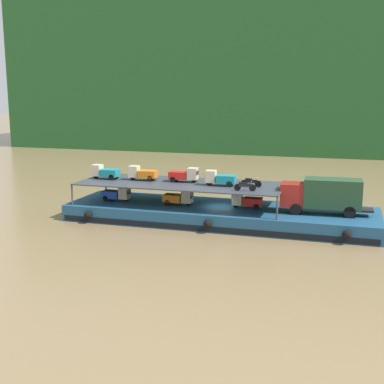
{
  "coord_description": "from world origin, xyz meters",
  "views": [
    {
      "loc": [
        11.22,
        -45.08,
        11.89
      ],
      "look_at": [
        -2.69,
        0.0,
        2.7
      ],
      "focal_mm": 48.02,
      "sensor_mm": 36.0,
      "label": 1
    }
  ],
  "objects_px": {
    "mini_truck_lower_aft": "(179,198)",
    "cargo_barge": "(220,214)",
    "mini_truck_upper_mid": "(142,173)",
    "motorcycle_upper_port": "(245,186)",
    "mini_truck_upper_bow": "(220,178)",
    "motorcycle_upper_centre": "(251,182)",
    "covered_lorry": "(323,195)",
    "mini_truck_lower_stern": "(117,194)",
    "mini_truck_upper_fore": "(184,175)",
    "mini_truck_lower_mid": "(247,201)",
    "mini_truck_upper_stern": "(105,172)"
  },
  "relations": [
    {
      "from": "mini_truck_upper_stern",
      "to": "mini_truck_lower_aft",
      "type": "bearing_deg",
      "value": -4.32
    },
    {
      "from": "mini_truck_lower_aft",
      "to": "mini_truck_upper_mid",
      "type": "distance_m",
      "value": 4.6
    },
    {
      "from": "mini_truck_lower_stern",
      "to": "mini_truck_upper_stern",
      "type": "distance_m",
      "value": 2.59
    },
    {
      "from": "cargo_barge",
      "to": "mini_truck_upper_bow",
      "type": "distance_m",
      "value": 3.45
    },
    {
      "from": "mini_truck_upper_bow",
      "to": "mini_truck_upper_fore",
      "type": "bearing_deg",
      "value": 166.41
    },
    {
      "from": "mini_truck_lower_stern",
      "to": "mini_truck_upper_mid",
      "type": "relative_size",
      "value": 0.99
    },
    {
      "from": "mini_truck_lower_stern",
      "to": "mini_truck_lower_mid",
      "type": "relative_size",
      "value": 0.99
    },
    {
      "from": "mini_truck_lower_aft",
      "to": "motorcycle_upper_port",
      "type": "bearing_deg",
      "value": -13.5
    },
    {
      "from": "covered_lorry",
      "to": "mini_truck_upper_fore",
      "type": "relative_size",
      "value": 2.86
    },
    {
      "from": "mini_truck_upper_fore",
      "to": "motorcycle_upper_port",
      "type": "distance_m",
      "value": 6.98
    },
    {
      "from": "covered_lorry",
      "to": "cargo_barge",
      "type": "bearing_deg",
      "value": 178.66
    },
    {
      "from": "covered_lorry",
      "to": "mini_truck_lower_mid",
      "type": "height_order",
      "value": "covered_lorry"
    },
    {
      "from": "cargo_barge",
      "to": "mini_truck_upper_stern",
      "type": "relative_size",
      "value": 10.33
    },
    {
      "from": "mini_truck_upper_mid",
      "to": "motorcycle_upper_port",
      "type": "distance_m",
      "value": 10.89
    },
    {
      "from": "mini_truck_upper_mid",
      "to": "mini_truck_upper_bow",
      "type": "distance_m",
      "value": 7.94
    },
    {
      "from": "mini_truck_lower_mid",
      "to": "covered_lorry",
      "type": "bearing_deg",
      "value": -2.3
    },
    {
      "from": "mini_truck_lower_mid",
      "to": "mini_truck_upper_fore",
      "type": "xyz_separation_m",
      "value": [
        -6.17,
        0.6,
        2.0
      ]
    },
    {
      "from": "cargo_barge",
      "to": "mini_truck_lower_mid",
      "type": "relative_size",
      "value": 10.22
    },
    {
      "from": "covered_lorry",
      "to": "mini_truck_upper_stern",
      "type": "height_order",
      "value": "mini_truck_upper_stern"
    },
    {
      "from": "covered_lorry",
      "to": "mini_truck_lower_stern",
      "type": "xyz_separation_m",
      "value": [
        -19.4,
        -0.36,
        -1.0
      ]
    },
    {
      "from": "mini_truck_lower_aft",
      "to": "mini_truck_upper_stern",
      "type": "distance_m",
      "value": 8.12
    },
    {
      "from": "cargo_barge",
      "to": "motorcycle_upper_centre",
      "type": "xyz_separation_m",
      "value": [
        2.88,
        0.03,
        3.18
      ]
    },
    {
      "from": "mini_truck_upper_fore",
      "to": "motorcycle_upper_port",
      "type": "height_order",
      "value": "mini_truck_upper_fore"
    },
    {
      "from": "mini_truck_lower_mid",
      "to": "mini_truck_lower_stern",
      "type": "bearing_deg",
      "value": -177.15
    },
    {
      "from": "motorcycle_upper_port",
      "to": "mini_truck_lower_aft",
      "type": "bearing_deg",
      "value": 166.5
    },
    {
      "from": "cargo_barge",
      "to": "motorcycle_upper_port",
      "type": "xyz_separation_m",
      "value": [
        2.74,
        -2.12,
        3.18
      ]
    },
    {
      "from": "motorcycle_upper_centre",
      "to": "mini_truck_upper_bow",
      "type": "bearing_deg",
      "value": -174.52
    },
    {
      "from": "mini_truck_upper_fore",
      "to": "motorcycle_upper_centre",
      "type": "bearing_deg",
      "value": -5.51
    },
    {
      "from": "cargo_barge",
      "to": "mini_truck_upper_fore",
      "type": "height_order",
      "value": "mini_truck_upper_fore"
    },
    {
      "from": "mini_truck_lower_mid",
      "to": "motorcycle_upper_centre",
      "type": "distance_m",
      "value": 1.78
    },
    {
      "from": "mini_truck_upper_stern",
      "to": "mini_truck_upper_mid",
      "type": "height_order",
      "value": "same"
    },
    {
      "from": "mini_truck_upper_mid",
      "to": "mini_truck_upper_fore",
      "type": "bearing_deg",
      "value": 3.47
    },
    {
      "from": "covered_lorry",
      "to": "mini_truck_upper_mid",
      "type": "distance_m",
      "value": 17.15
    },
    {
      "from": "mini_truck_upper_fore",
      "to": "mini_truck_upper_stern",
      "type": "bearing_deg",
      "value": -175.67
    },
    {
      "from": "mini_truck_lower_stern",
      "to": "motorcycle_upper_port",
      "type": "height_order",
      "value": "motorcycle_upper_port"
    },
    {
      "from": "cargo_barge",
      "to": "mini_truck_upper_stern",
      "type": "bearing_deg",
      "value": 179.75
    },
    {
      "from": "motorcycle_upper_centre",
      "to": "mini_truck_lower_mid",
      "type": "bearing_deg",
      "value": 175.65
    },
    {
      "from": "mini_truck_lower_stern",
      "to": "motorcycle_upper_centre",
      "type": "bearing_deg",
      "value": 2.65
    },
    {
      "from": "mini_truck_lower_aft",
      "to": "mini_truck_upper_stern",
      "type": "relative_size",
      "value": 1.0
    },
    {
      "from": "motorcycle_upper_port",
      "to": "motorcycle_upper_centre",
      "type": "xyz_separation_m",
      "value": [
        0.14,
        2.14,
        0.0
      ]
    },
    {
      "from": "mini_truck_lower_mid",
      "to": "mini_truck_upper_bow",
      "type": "distance_m",
      "value": 3.17
    },
    {
      "from": "mini_truck_lower_stern",
      "to": "mini_truck_upper_stern",
      "type": "relative_size",
      "value": 1.01
    },
    {
      "from": "cargo_barge",
      "to": "mini_truck_lower_aft",
      "type": "height_order",
      "value": "mini_truck_lower_aft"
    },
    {
      "from": "covered_lorry",
      "to": "motorcycle_upper_centre",
      "type": "bearing_deg",
      "value": 177.82
    },
    {
      "from": "mini_truck_lower_aft",
      "to": "mini_truck_upper_fore",
      "type": "xyz_separation_m",
      "value": [
        0.15,
        1.2,
        2.0
      ]
    },
    {
      "from": "mini_truck_lower_aft",
      "to": "cargo_barge",
      "type": "bearing_deg",
      "value": 8.09
    },
    {
      "from": "cargo_barge",
      "to": "mini_truck_upper_stern",
      "type": "xyz_separation_m",
      "value": [
        -11.67,
        0.05,
        3.44
      ]
    },
    {
      "from": "motorcycle_upper_port",
      "to": "covered_lorry",
      "type": "bearing_deg",
      "value": 16.26
    },
    {
      "from": "mini_truck_upper_bow",
      "to": "mini_truck_upper_stern",
      "type": "bearing_deg",
      "value": 178.56
    },
    {
      "from": "mini_truck_lower_mid",
      "to": "mini_truck_upper_mid",
      "type": "height_order",
      "value": "mini_truck_upper_mid"
    }
  ]
}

